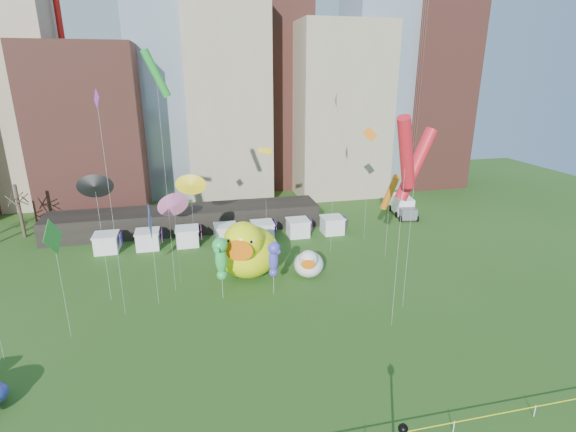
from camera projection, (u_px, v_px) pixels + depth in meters
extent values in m
cube|color=gray|center=(10.00, 77.00, 69.14)|extent=(14.00, 12.00, 42.00)
cube|color=brown|center=(91.00, 130.00, 68.68)|extent=(16.00, 14.00, 26.00)
cube|color=#8C9EB2|center=(163.00, 37.00, 74.07)|extent=(12.00, 12.00, 55.00)
cube|color=gray|center=(226.00, 101.00, 75.81)|extent=(14.00, 14.00, 34.00)
cube|color=brown|center=(274.00, 1.00, 78.15)|extent=(12.00, 12.00, 68.00)
cube|color=gray|center=(338.00, 111.00, 78.86)|extent=(16.00, 14.00, 30.00)
cube|color=#8C9EB2|center=(383.00, 60.00, 81.86)|extent=(14.00, 12.00, 48.00)
cube|color=brown|center=(433.00, 92.00, 84.04)|extent=(12.00, 12.00, 36.00)
cube|color=black|center=(187.00, 219.00, 62.30)|extent=(38.00, 6.00, 3.20)
cube|color=white|center=(107.00, 243.00, 54.78)|extent=(2.80, 2.80, 2.20)
cube|color=red|center=(121.00, 239.00, 55.00)|extent=(0.08, 1.40, 1.60)
cube|color=white|center=(148.00, 240.00, 55.85)|extent=(2.80, 2.80, 2.20)
cube|color=red|center=(162.00, 235.00, 56.07)|extent=(0.08, 1.40, 1.60)
cube|color=white|center=(188.00, 237.00, 56.91)|extent=(2.80, 2.80, 2.20)
cube|color=red|center=(201.00, 232.00, 57.14)|extent=(0.08, 1.40, 1.60)
cube|color=white|center=(226.00, 234.00, 57.98)|extent=(2.80, 2.80, 2.20)
cube|color=red|center=(239.00, 229.00, 58.21)|extent=(0.08, 1.40, 1.60)
cube|color=white|center=(262.00, 231.00, 59.05)|extent=(2.80, 2.80, 2.20)
cube|color=red|center=(275.00, 227.00, 59.27)|extent=(0.08, 1.40, 1.60)
cube|color=white|center=(298.00, 228.00, 60.12)|extent=(2.80, 2.80, 2.20)
cube|color=red|center=(310.00, 224.00, 60.34)|extent=(0.08, 1.40, 1.60)
cube|color=white|center=(332.00, 226.00, 61.18)|extent=(2.80, 2.80, 2.20)
cube|color=red|center=(344.00, 221.00, 61.41)|extent=(0.08, 1.40, 1.60)
cylinder|color=#382B21|center=(20.00, 211.00, 58.78)|extent=(0.44, 0.44, 7.50)
cylinder|color=white|center=(454.00, 427.00, 27.24)|extent=(0.06, 0.06, 0.90)
cylinder|color=white|center=(535.00, 411.00, 28.52)|extent=(0.06, 0.06, 0.90)
ellipsoid|color=#EDFF0D|center=(249.00, 251.00, 48.15)|extent=(8.89, 9.58, 5.48)
ellipsoid|color=#EDFF0D|center=(254.00, 243.00, 51.05)|extent=(2.19, 1.95, 2.22)
sphere|color=#EDFF0D|center=(243.00, 241.00, 45.15)|extent=(5.28, 5.28, 4.12)
cone|color=orange|center=(240.00, 249.00, 43.54)|extent=(2.76, 2.51, 2.27)
sphere|color=white|center=(230.00, 240.00, 44.03)|extent=(0.74, 0.74, 0.74)
sphere|color=white|center=(252.00, 241.00, 43.78)|extent=(0.74, 0.74, 0.74)
sphere|color=black|center=(229.00, 241.00, 43.70)|extent=(0.37, 0.37, 0.37)
sphere|color=black|center=(251.00, 242.00, 43.45)|extent=(0.37, 0.37, 0.37)
ellipsoid|color=white|center=(309.00, 264.00, 48.21)|extent=(4.33, 4.70, 2.73)
ellipsoid|color=white|center=(309.00, 259.00, 49.66)|extent=(1.08, 0.95, 1.11)
sphere|color=white|center=(308.00, 260.00, 46.71)|extent=(2.58, 2.58, 2.05)
cone|color=orange|center=(308.00, 264.00, 45.90)|extent=(1.36, 1.22, 1.13)
sphere|color=white|center=(303.00, 259.00, 46.13)|extent=(0.37, 0.37, 0.37)
sphere|color=white|center=(314.00, 260.00, 46.04)|extent=(0.37, 0.37, 0.37)
sphere|color=black|center=(303.00, 260.00, 45.97)|extent=(0.18, 0.18, 0.18)
sphere|color=black|center=(314.00, 260.00, 45.88)|extent=(0.18, 0.18, 0.18)
cylinder|color=silver|center=(222.00, 279.00, 43.02)|extent=(0.03, 0.03, 4.26)
ellipsoid|color=green|center=(221.00, 260.00, 42.35)|extent=(1.42, 1.29, 2.95)
sphere|color=green|center=(220.00, 245.00, 41.71)|extent=(1.93, 1.93, 1.50)
cone|color=green|center=(221.00, 249.00, 41.11)|extent=(0.82, 1.06, 0.53)
sphere|color=green|center=(222.00, 275.00, 42.93)|extent=(1.05, 1.05, 1.05)
cylinder|color=silver|center=(274.00, 277.00, 43.94)|extent=(0.03, 0.03, 3.84)
ellipsoid|color=#4640C0|center=(273.00, 260.00, 43.33)|extent=(1.15, 1.03, 2.46)
sphere|color=#4640C0|center=(274.00, 248.00, 42.78)|extent=(1.55, 1.55, 1.25)
cone|color=#4640C0|center=(275.00, 251.00, 42.28)|extent=(0.64, 0.87, 0.44)
sphere|color=#4640C0|center=(273.00, 272.00, 43.82)|extent=(0.88, 0.88, 0.88)
sphere|color=black|center=(403.00, 429.00, 21.80)|extent=(0.52, 0.52, 0.52)
cone|color=black|center=(404.00, 424.00, 21.71)|extent=(0.18, 0.18, 0.23)
cube|color=white|center=(401.00, 204.00, 69.43)|extent=(3.33, 5.55, 2.60)
cube|color=#595960|center=(408.00, 214.00, 66.44)|extent=(2.67, 2.24, 1.67)
cylinder|color=black|center=(396.00, 215.00, 67.94)|extent=(0.41, 0.97, 0.94)
cylinder|color=black|center=(413.00, 214.00, 68.09)|extent=(0.41, 0.97, 0.94)
cylinder|color=black|center=(390.00, 208.00, 71.30)|extent=(0.41, 0.97, 0.94)
cylinder|color=black|center=(406.00, 208.00, 71.45)|extent=(0.41, 0.97, 0.94)
cylinder|color=silver|center=(409.00, 239.00, 39.96)|extent=(0.02, 0.02, 14.02)
cylinder|color=red|center=(416.00, 165.00, 37.75)|extent=(3.90, 1.76, 6.41)
cylinder|color=silver|center=(333.00, 180.00, 52.21)|extent=(0.02, 0.02, 18.68)
cone|color=pink|center=(336.00, 100.00, 49.27)|extent=(0.75, 1.68, 1.70)
cylinder|color=silver|center=(63.00, 289.00, 35.89)|extent=(0.02, 0.02, 9.21)
cube|color=green|center=(53.00, 237.00, 34.44)|extent=(0.57, 3.20, 3.24)
cylinder|color=silver|center=(266.00, 200.00, 54.72)|extent=(0.02, 0.02, 12.59)
cube|color=yellow|center=(265.00, 151.00, 52.74)|extent=(1.62, 1.86, 0.67)
cylinder|color=silver|center=(367.00, 189.00, 57.06)|extent=(0.02, 0.02, 14.23)
cube|color=orange|center=(370.00, 134.00, 54.82)|extent=(1.69, 1.08, 1.98)
cylinder|color=silver|center=(112.00, 215.00, 37.79)|extent=(0.02, 0.02, 19.65)
cube|color=purple|center=(97.00, 99.00, 34.69)|extent=(0.68, 1.44, 1.57)
cylinder|color=silver|center=(398.00, 245.00, 36.64)|extent=(0.02, 0.02, 15.59)
cylinder|color=red|center=(406.00, 153.00, 34.19)|extent=(3.37, 3.32, 6.24)
cylinder|color=silver|center=(178.00, 246.00, 45.10)|extent=(0.02, 0.02, 8.96)
cone|color=pink|center=(174.00, 205.00, 43.69)|extent=(2.18, 1.46, 2.36)
cylinder|color=silver|center=(103.00, 246.00, 41.54)|extent=(0.02, 0.02, 11.73)
cone|color=black|center=(95.00, 186.00, 39.69)|extent=(2.19, 0.32, 2.19)
cylinder|color=silver|center=(167.00, 191.00, 41.91)|extent=(0.02, 0.02, 21.58)
cylinder|color=green|center=(156.00, 73.00, 38.52)|extent=(2.55, 1.78, 4.25)
cylinder|color=silver|center=(193.00, 218.00, 54.20)|extent=(0.02, 0.02, 8.61)
cone|color=yellow|center=(191.00, 185.00, 52.84)|extent=(2.57, 0.88, 2.56)
cylinder|color=silver|center=(155.00, 264.00, 41.44)|extent=(0.02, 0.02, 8.46)
cube|color=blue|center=(150.00, 222.00, 40.11)|extent=(0.15, 3.79, 3.79)
cylinder|color=silver|center=(387.00, 225.00, 52.29)|extent=(0.02, 0.02, 8.22)
cylinder|color=orange|center=(390.00, 193.00, 51.00)|extent=(1.38, 2.86, 4.69)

